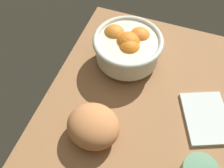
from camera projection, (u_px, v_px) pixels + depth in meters
The scene contains 4 objects.
ground_plane at pixel (148, 101), 77.35cm from camera, with size 64.15×56.79×3.00cm, color #966740.
fruit_bowl at pixel (128, 46), 78.69cm from camera, with size 20.58×20.58×11.28cm.
bread_loaf at pixel (93, 126), 66.34cm from camera, with size 13.53×12.38×8.59cm, color #C87D49.
napkin_folded at pixel (206, 118), 71.93cm from camera, with size 15.69×11.49×1.01cm, color silver.
Camera 1 is at (41.37, 3.55, 64.79)cm, focal length 42.72 mm.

